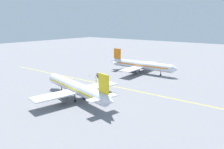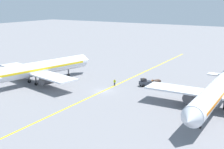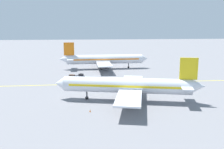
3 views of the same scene
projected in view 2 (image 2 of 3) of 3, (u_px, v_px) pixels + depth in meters
The scene contains 10 objects.
ground_plane at pixel (103, 91), 73.79m from camera, with size 400.00×400.00×0.00m, color slate.
apron_yellow_centreline at pixel (103, 91), 73.79m from camera, with size 0.40×120.00×0.01m, color yellow.
airplane_at_gate at pixel (215, 92), 59.96m from camera, with size 28.15×35.49×10.60m.
airplane_adjacent_stand at pixel (37, 69), 79.86m from camera, with size 28.47×35.30×10.60m.
baggage_tug_dark at pixel (145, 83), 77.82m from camera, with size 2.97×3.31×2.11m.
baggage_cart_trailing at pixel (157, 82), 79.06m from camera, with size 2.66×2.93×1.24m.
ground_crew_worker at pixel (115, 82), 78.10m from camera, with size 0.44×0.44×1.68m.
traffic_cone_near_nose at pixel (152, 80), 82.85m from camera, with size 0.32×0.32×0.55m, color orange.
traffic_cone_mid_apron at pixel (145, 83), 79.96m from camera, with size 0.32×0.32×0.55m, color orange.
traffic_cone_by_wingtip at pixel (43, 72), 91.75m from camera, with size 0.32×0.32×0.55m, color orange.
Camera 2 is at (-39.28, 58.97, 21.05)m, focal length 50.00 mm.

